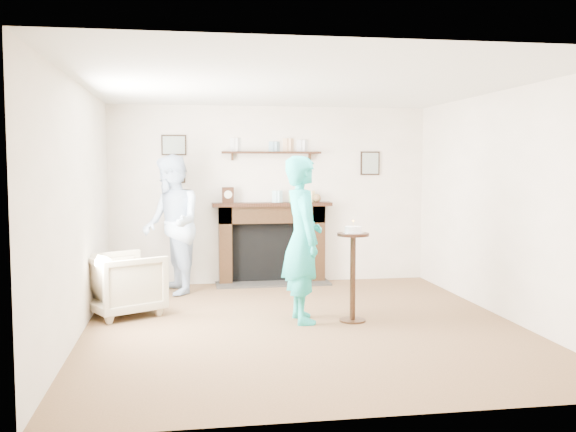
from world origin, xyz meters
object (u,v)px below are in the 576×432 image
object	(u,v)px
man	(173,294)
pedestal_table	(353,259)
armchair	(124,315)
woman	(302,321)

from	to	relation	value
man	pedestal_table	bearing A→B (deg)	30.68
armchair	pedestal_table	distance (m)	2.65
armchair	pedestal_table	bearing A→B (deg)	-135.45
man	pedestal_table	distance (m)	2.73
armchair	woman	bearing A→B (deg)	-136.95
armchair	man	distance (m)	1.21
woman	armchair	bearing A→B (deg)	68.77
armchair	woman	world-z (taller)	woman
man	pedestal_table	xyz separation A→B (m)	(1.94, -1.80, 0.67)
man	armchair	bearing A→B (deg)	-41.81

